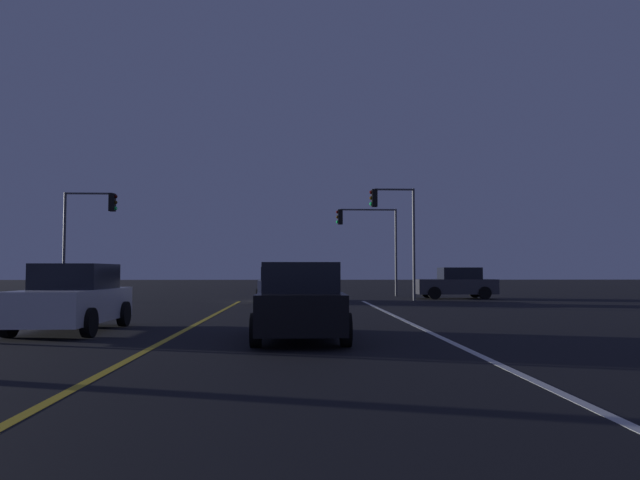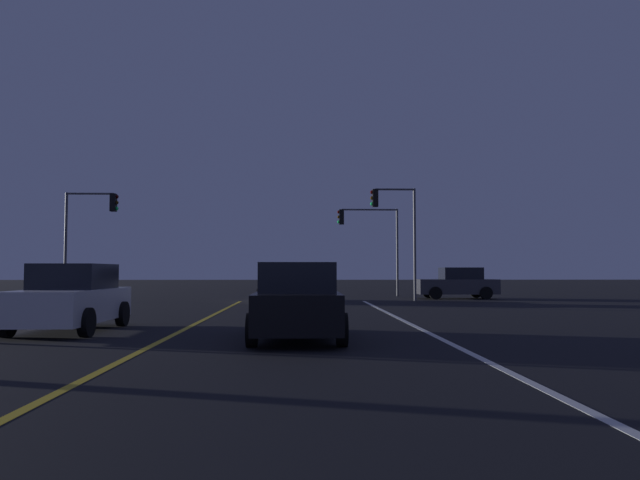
{
  "view_description": "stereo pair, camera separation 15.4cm",
  "coord_description": "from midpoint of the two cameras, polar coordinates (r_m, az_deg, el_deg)",
  "views": [
    {
      "loc": [
        2.88,
        0.18,
        1.52
      ],
      "look_at": [
        3.79,
        24.03,
        2.77
      ],
      "focal_mm": 33.09,
      "sensor_mm": 36.0,
      "label": 1
    },
    {
      "loc": [
        3.04,
        0.18,
        1.52
      ],
      "look_at": [
        3.79,
        24.03,
        2.77
      ],
      "focal_mm": 33.09,
      "sensor_mm": 36.0,
      "label": 2
    }
  ],
  "objects": [
    {
      "name": "car_lead_same_lane",
      "position": [
        13.18,
        -1.84,
        -6.04
      ],
      "size": [
        2.02,
        4.3,
        1.7
      ],
      "rotation": [
        0.0,
        0.0,
        1.57
      ],
      "color": "black",
      "rests_on": "ground"
    },
    {
      "name": "traffic_light_near_right",
      "position": [
        30.49,
        7.36,
        2.09
      ],
      "size": [
        2.35,
        0.36,
        5.76
      ],
      "rotation": [
        0.0,
        0.0,
        3.14
      ],
      "color": "#4C4C51",
      "rests_on": "ground"
    },
    {
      "name": "lane_edge_right",
      "position": [
        12.17,
        13.65,
        -10.08
      ],
      "size": [
        0.16,
        35.66,
        0.01
      ],
      "primitive_type": "cube",
      "color": "silver",
      "rests_on": "ground"
    },
    {
      "name": "car_crossing_side",
      "position": [
        33.14,
        13.27,
        -4.12
      ],
      "size": [
        4.3,
        2.02,
        1.7
      ],
      "rotation": [
        0.0,
        0.0,
        3.14
      ],
      "color": "black",
      "rests_on": "ground"
    },
    {
      "name": "car_ahead_far",
      "position": [
        29.54,
        -3.82,
        -4.34
      ],
      "size": [
        2.02,
        4.3,
        1.7
      ],
      "rotation": [
        0.0,
        0.0,
        1.57
      ],
      "color": "black",
      "rests_on": "ground"
    },
    {
      "name": "car_oncoming",
      "position": [
        16.21,
        -22.65,
        -5.24
      ],
      "size": [
        2.02,
        4.3,
        1.7
      ],
      "rotation": [
        0.0,
        0.0,
        -1.57
      ],
      "color": "black",
      "rests_on": "ground"
    },
    {
      "name": "lane_center_divider",
      "position": [
        12.12,
        -16.19,
        -10.08
      ],
      "size": [
        0.16,
        35.66,
        0.01
      ],
      "primitive_type": "cube",
      "color": "gold",
      "rests_on": "ground"
    },
    {
      "name": "traffic_light_far_right",
      "position": [
        35.8,
        4.78,
        0.92
      ],
      "size": [
        3.71,
        0.36,
        5.28
      ],
      "rotation": [
        0.0,
        0.0,
        3.14
      ],
      "color": "#4C4C51",
      "rests_on": "ground"
    },
    {
      "name": "traffic_light_near_left",
      "position": [
        31.89,
        -21.17,
        1.73
      ],
      "size": [
        2.68,
        0.36,
        5.47
      ],
      "color": "#4C4C51",
      "rests_on": "ground"
    }
  ]
}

